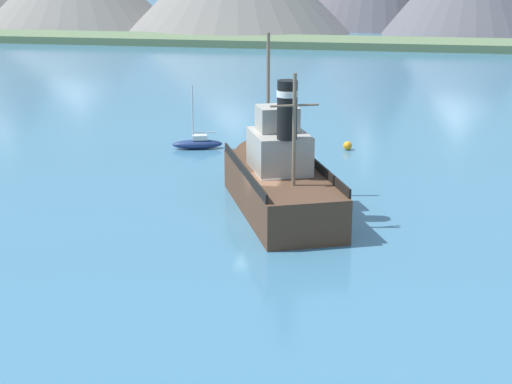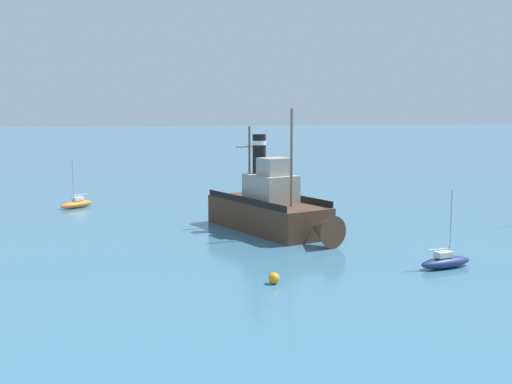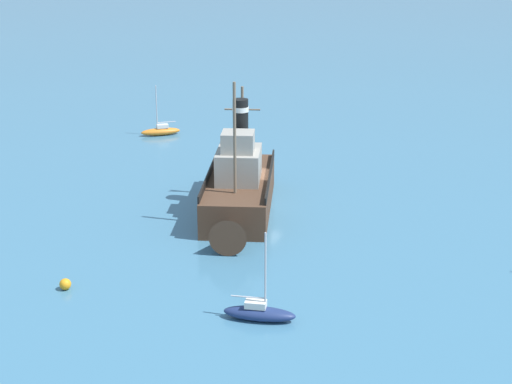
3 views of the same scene
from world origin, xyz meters
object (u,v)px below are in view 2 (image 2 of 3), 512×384
Objects in this scene: sailboat_navy at (446,261)px; sailboat_orange at (77,204)px; mooring_buoy at (274,278)px; old_tugboat at (271,209)px.

sailboat_orange is at bearing -49.12° from sailboat_navy.
sailboat_orange is 33.80m from mooring_buoy.
old_tugboat is 22.25× the size of mooring_buoy.
sailboat_navy is at bearing 130.88° from sailboat_orange.
sailboat_orange reaches higher than mooring_buoy.
old_tugboat reaches higher than sailboat_orange.
old_tugboat is 16.02m from sailboat_navy.
sailboat_navy is 1.00× the size of sailboat_orange.
sailboat_navy is 38.48m from sailboat_orange.
old_tugboat is at bearing -58.30° from sailboat_navy.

